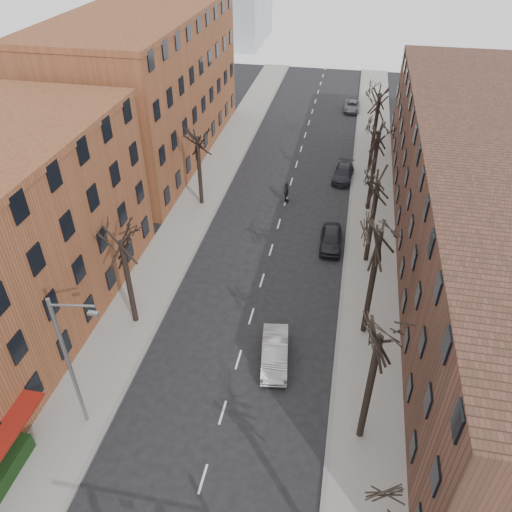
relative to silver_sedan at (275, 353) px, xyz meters
The scene contains 18 objects.
sidewalk_left 21.30m from the silver_sedan, 118.74° to the left, with size 4.00×90.00×0.15m, color gray.
sidewalk_right 19.55m from the silver_sedan, 72.84° to the left, with size 4.00×90.00×0.15m, color gray.
building_left_far 33.72m from the silver_sedan, 123.39° to the left, with size 12.00×28.00×14.00m, color brown.
building_right 19.86m from the silver_sedan, 44.79° to the left, with size 12.00×50.00×10.00m, color #533127.
awning_left 15.58m from the silver_sedan, 138.39° to the right, with size 1.20×7.00×0.15m, color maroon.
tree_right_b 6.94m from the silver_sedan, 38.95° to the right, with size 5.20×5.20×10.80m, color black, non-canonical shape.
tree_right_c 6.54m from the silver_sedan, 34.34° to the left, with size 5.20×5.20×11.60m, color black, non-canonical shape.
tree_right_d 12.86m from the silver_sedan, 65.31° to the left, with size 5.20×5.20×10.00m, color black, non-canonical shape.
tree_right_e 20.40m from the silver_sedan, 74.74° to the left, with size 5.20×5.20×10.80m, color black, non-canonical shape.
tree_right_f 28.19m from the silver_sedan, 79.03° to the left, with size 5.20×5.20×11.60m, color black, non-canonical shape.
tree_left_a 10.00m from the silver_sedan, behind, with size 5.20×5.20×9.50m, color black, non-canonical shape.
tree_left_b 20.23m from the silver_sedan, 119.11° to the left, with size 5.20×5.20×9.50m, color black, non-canonical shape.
streetlight 12.01m from the silver_sedan, 145.63° to the right, with size 2.45×0.22×9.03m.
silver_sedan is the anchor object (origin of this frame).
parked_car_near 13.35m from the silver_sedan, 79.34° to the left, with size 1.73×4.30×1.47m, color black.
parked_car_mid 25.39m from the silver_sedan, 83.68° to the left, with size 1.82×4.47×1.30m, color black.
parked_car_far 45.10m from the silver_sedan, 86.38° to the left, with size 1.96×4.25×1.18m, color slate.
pedestrian_crossing 19.73m from the silver_sedan, 96.33° to the left, with size 1.16×0.48×1.98m, color black.
Camera 1 is at (5.22, -4.64, 23.77)m, focal length 35.00 mm.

